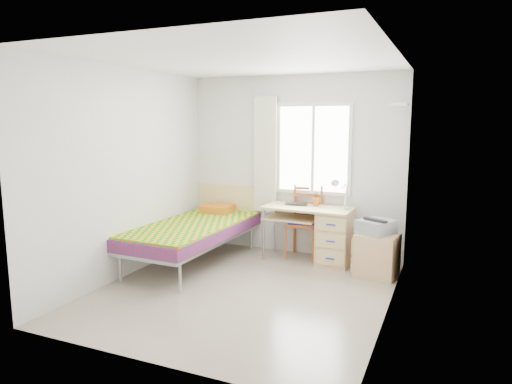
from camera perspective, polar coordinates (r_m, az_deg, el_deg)
floor at (r=5.41m, az=-1.52°, el=-12.22°), size 3.50×3.50×0.00m
ceiling at (r=5.09m, az=-1.64°, el=16.25°), size 3.50×3.50×0.00m
wall_back at (r=6.71m, az=4.73°, el=3.32°), size 3.20×0.00×3.20m
wall_left at (r=5.94m, az=-15.75°, el=2.29°), size 0.00×3.50×3.50m
wall_right at (r=4.65m, az=16.61°, el=0.51°), size 0.00×3.50×3.50m
window at (r=6.58m, az=7.18°, el=5.35°), size 1.10×0.04×1.30m
curtain at (r=6.77m, az=1.17°, el=4.67°), size 0.35×0.05×1.70m
floating_shelf at (r=6.01m, az=17.53°, el=10.41°), size 0.20×0.32×0.03m
bed at (r=6.37m, az=-7.55°, el=-4.62°), size 1.10×2.26×0.97m
desk at (r=6.35m, az=9.28°, el=-5.19°), size 1.25×0.62×0.76m
chair at (r=6.57m, az=6.19°, el=-3.20°), size 0.54×0.54×1.04m
cabinet at (r=6.01m, az=14.83°, el=-7.62°), size 0.56×0.51×0.54m
printer at (r=5.95m, az=14.79°, el=-4.15°), size 0.52×0.54×0.18m
laptop at (r=6.45m, az=4.99°, el=-1.59°), size 0.35×0.26×0.03m
pen_cup at (r=6.46m, az=7.52°, el=-1.25°), size 0.09×0.09×0.11m
task_lamp at (r=6.14m, az=10.38°, el=0.11°), size 0.23×0.32×0.42m
book at (r=6.42m, az=4.79°, el=-3.35°), size 0.20×0.24×0.02m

